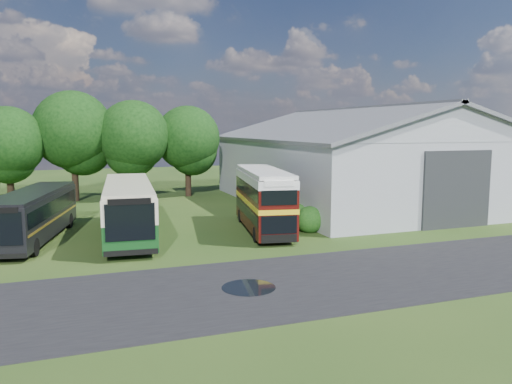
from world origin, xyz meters
name	(u,v)px	position (x,y,z in m)	size (l,w,h in m)	color
ground	(258,265)	(0.00, 0.00, 0.00)	(120.00, 120.00, 0.00)	#1E3A12
asphalt_road	(346,277)	(3.00, -3.00, 0.00)	(60.00, 8.00, 0.02)	black
puddle	(249,288)	(-1.50, -3.00, 0.00)	(2.20, 2.20, 0.01)	black
storage_shed	(358,154)	(15.00, 15.98, 4.17)	(18.80, 24.80, 8.15)	gray
tree_left_b	(8,142)	(-13.00, 23.50, 5.25)	(5.78, 5.78, 8.16)	black
tree_mid	(73,130)	(-8.00, 24.80, 6.18)	(6.80, 6.80, 9.60)	black
tree_right_a	(133,136)	(-3.00, 23.80, 5.69)	(6.26, 6.26, 8.83)	black
tree_right_b	(188,138)	(2.00, 24.60, 5.44)	(5.98, 5.98, 8.45)	black
shrub_front	(309,232)	(5.60, 6.00, 0.00)	(1.70, 1.70, 1.70)	#194714
shrub_mid	(296,226)	(5.60, 8.00, 0.00)	(1.60, 1.60, 1.60)	#194714
shrub_back	(284,221)	(5.60, 10.00, 0.00)	(1.80, 1.80, 1.80)	#194714
bus_green_single	(129,208)	(-5.06, 8.42, 1.73)	(3.69, 11.94, 3.24)	black
bus_maroon_double	(264,200)	(3.04, 7.30, 1.93)	(3.80, 9.23, 3.86)	black
bus_dark_single	(34,214)	(-10.26, 9.18, 1.53)	(4.60, 10.66, 2.86)	black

